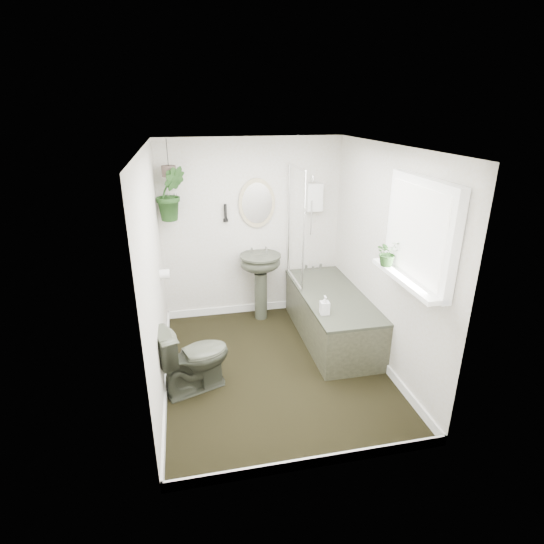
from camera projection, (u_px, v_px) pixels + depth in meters
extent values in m
cube|color=black|center=(275.00, 368.00, 4.58)|extent=(2.30, 2.80, 0.02)
cube|color=white|center=(275.00, 145.00, 3.74)|extent=(2.30, 2.80, 0.02)
cube|color=silver|center=(252.00, 230.00, 5.44)|extent=(2.30, 0.02, 2.30)
cube|color=silver|center=(319.00, 340.00, 2.88)|extent=(2.30, 0.02, 2.30)
cube|color=silver|center=(153.00, 277.00, 3.94)|extent=(0.02, 2.80, 2.30)
cube|color=silver|center=(385.00, 260.00, 4.38)|extent=(0.02, 2.80, 2.30)
cube|color=white|center=(275.00, 363.00, 4.56)|extent=(2.30, 2.80, 0.10)
cube|color=white|center=(314.00, 197.00, 5.39)|extent=(0.20, 0.10, 0.35)
ellipsoid|color=tan|center=(257.00, 203.00, 5.29)|extent=(0.46, 0.03, 0.62)
cylinder|color=black|center=(225.00, 213.00, 5.24)|extent=(0.04, 0.04, 0.22)
cylinder|color=white|center=(164.00, 274.00, 4.68)|extent=(0.11, 0.11, 0.11)
cube|color=white|center=(420.00, 232.00, 3.55)|extent=(0.08, 1.00, 0.90)
cube|color=white|center=(407.00, 279.00, 3.69)|extent=(0.18, 1.00, 0.04)
cube|color=white|center=(415.00, 232.00, 3.54)|extent=(0.01, 0.86, 0.76)
imported|color=#35392C|center=(194.00, 357.00, 4.12)|extent=(0.80, 0.62, 0.72)
imported|color=black|center=(388.00, 253.00, 3.90)|extent=(0.25, 0.23, 0.25)
imported|color=black|center=(171.00, 194.00, 4.87)|extent=(0.37, 0.31, 0.63)
imported|color=#292626|center=(325.00, 305.00, 4.45)|extent=(0.10, 0.10, 0.21)
cylinder|color=brown|center=(169.00, 171.00, 4.78)|extent=(0.16, 0.16, 0.12)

